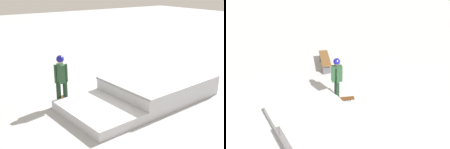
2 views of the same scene
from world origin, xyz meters
The scene contains 4 objects.
ground_plane centered at (0.00, 0.00, 0.00)m, with size 60.00×60.00×0.00m, color #B7BABF.
skate_ramp centered at (-0.37, -0.03, 0.32)m, with size 5.56×2.96×0.74m.
skater centered at (2.40, -1.23, 1.01)m, with size 0.43×0.42×1.73m.
skateboard centered at (2.22, -1.44, 0.08)m, with size 0.40×0.82×0.09m.
Camera 1 is at (5.98, 6.83, 3.93)m, focal length 45.20 mm.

